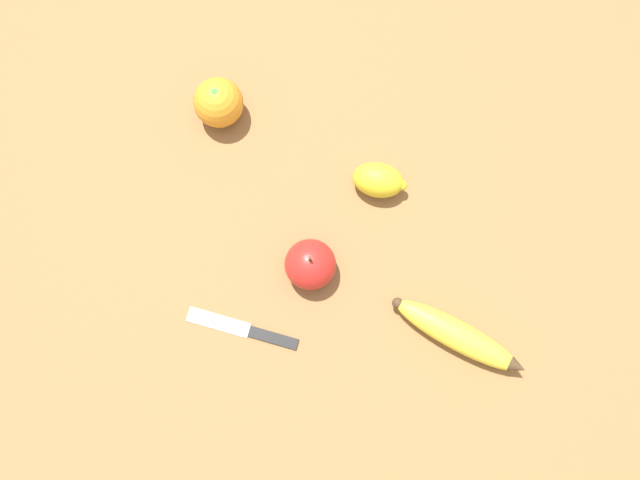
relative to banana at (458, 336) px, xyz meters
The scene contains 6 objects.
ground_plane 0.22m from the banana, 149.97° to the right, with size 3.00×3.00×0.00m, color olive.
banana is the anchor object (origin of this frame).
orange 0.51m from the banana, 145.52° to the right, with size 0.08×0.08×0.08m.
apple 0.24m from the banana, 126.08° to the right, with size 0.08×0.08×0.08m.
lemon 0.26m from the banana, 165.31° to the right, with size 0.08×0.09×0.05m.
paring_knife 0.31m from the banana, 102.27° to the right, with size 0.09×0.16×0.01m.
Camera 1 is at (0.23, -0.10, 0.93)m, focal length 35.00 mm.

